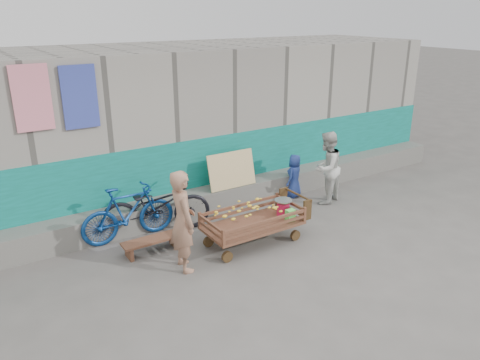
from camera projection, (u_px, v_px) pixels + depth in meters
ground at (290, 260)px, 7.34m from camera, size 80.00×80.00×0.00m
building_wall at (175, 120)px, 10.04m from camera, size 12.00×3.50×3.00m
banana_cart at (251, 216)px, 7.67m from camera, size 1.78×0.81×0.76m
bench at (152, 242)px, 7.52m from camera, size 0.96×0.29×0.24m
vendor_man at (183, 221)px, 6.85m from camera, size 0.43×0.61×1.57m
woman at (326, 168)px, 9.30m from camera, size 0.86×0.77×1.47m
child at (294, 176)px, 9.68m from camera, size 0.53×0.45×0.91m
bicycle_dark at (156, 206)px, 8.11m from camera, size 1.99×1.14×0.99m
bicycle_blue at (128, 213)px, 7.86m from camera, size 1.62×0.47×0.97m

